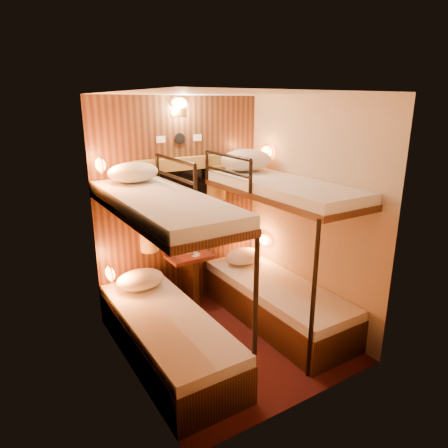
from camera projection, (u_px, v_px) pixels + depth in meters
floor at (229, 340)px, 4.07m from camera, size 2.10×2.10×0.00m
ceiling at (230, 93)px, 3.37m from camera, size 2.10×2.10×0.00m
wall_back at (180, 205)px, 4.58m from camera, size 2.40×0.00×2.40m
wall_front at (308, 266)px, 2.87m from camera, size 2.40×0.00×2.40m
wall_left at (126, 248)px, 3.22m from camera, size 0.00×2.40×2.40m
wall_right at (309, 213)px, 4.23m from camera, size 0.00×2.40×2.40m
back_panel at (181, 205)px, 4.56m from camera, size 2.00×0.03×2.40m
bunk_left at (166, 305)px, 3.64m from camera, size 0.72×1.90×1.82m
bunk_right at (277, 274)px, 4.29m from camera, size 0.72×1.90×1.82m
window at (182, 207)px, 4.54m from camera, size 1.00×0.12×0.79m
curtains at (183, 201)px, 4.49m from camera, size 1.10×0.22×1.00m
back_fixtures at (179, 110)px, 4.23m from camera, size 0.54×0.09×0.48m
reading_lamps at (195, 208)px, 4.28m from camera, size 2.00×0.20×1.25m
table at (190, 274)px, 4.64m from camera, size 0.50×0.34×0.66m
bottle_left at (189, 244)px, 4.59m from camera, size 0.08×0.08×0.26m
bottle_right at (194, 244)px, 4.61m from camera, size 0.07×0.07×0.26m
sachet_a at (196, 256)px, 4.53m from camera, size 0.09×0.08×0.01m
sachet_b at (197, 254)px, 4.59m from camera, size 0.09×0.08×0.01m
pillow_lower_left at (140, 280)px, 4.16m from camera, size 0.50×0.36×0.20m
pillow_lower_right at (243, 256)px, 4.81m from camera, size 0.47×0.33×0.18m
pillow_upper_left at (133, 172)px, 3.83m from camera, size 0.49×0.35×0.19m
pillow_upper_right at (246, 160)px, 4.45m from camera, size 0.62×0.44×0.24m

